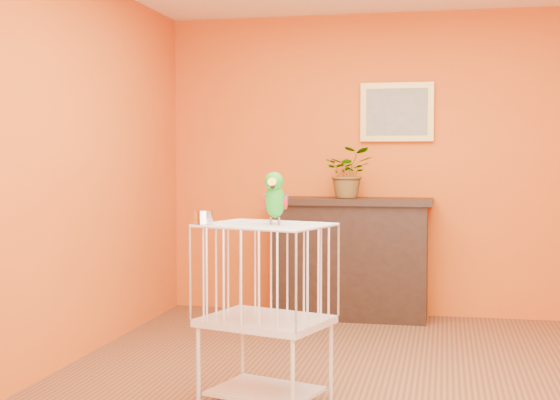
# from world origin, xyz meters

# --- Properties ---
(ground) EXTENTS (4.50, 4.50, 0.00)m
(ground) POSITION_xyz_m (0.00, 0.00, 0.00)
(ground) COLOR brown
(ground) RESTS_ON ground
(room_shell) EXTENTS (4.50, 4.50, 4.50)m
(room_shell) POSITION_xyz_m (0.00, 0.00, 1.58)
(room_shell) COLOR #D15B13
(room_shell) RESTS_ON ground
(console_cabinet) EXTENTS (1.37, 0.49, 1.02)m
(console_cabinet) POSITION_xyz_m (-0.37, 2.01, 0.51)
(console_cabinet) COLOR black
(console_cabinet) RESTS_ON ground
(potted_plant) EXTENTS (0.44, 0.48, 0.34)m
(potted_plant) POSITION_xyz_m (-0.39, 2.06, 1.19)
(potted_plant) COLOR #26722D
(potted_plant) RESTS_ON console_cabinet
(framed_picture) EXTENTS (0.62, 0.04, 0.50)m
(framed_picture) POSITION_xyz_m (0.00, 2.22, 1.75)
(framed_picture) COLOR #BB9442
(framed_picture) RESTS_ON room_shell
(birdcage) EXTENTS (0.76, 0.66, 0.99)m
(birdcage) POSITION_xyz_m (-0.54, -0.43, 0.52)
(birdcage) COLOR beige
(birdcage) RESTS_ON ground
(feed_cup) EXTENTS (0.10, 0.10, 0.07)m
(feed_cup) POSITION_xyz_m (-0.86, -0.53, 1.04)
(feed_cup) COLOR silver
(feed_cup) RESTS_ON birdcage
(parrot) EXTENTS (0.14, 0.26, 0.29)m
(parrot) POSITION_xyz_m (-0.49, -0.42, 1.14)
(parrot) COLOR #59544C
(parrot) RESTS_ON birdcage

